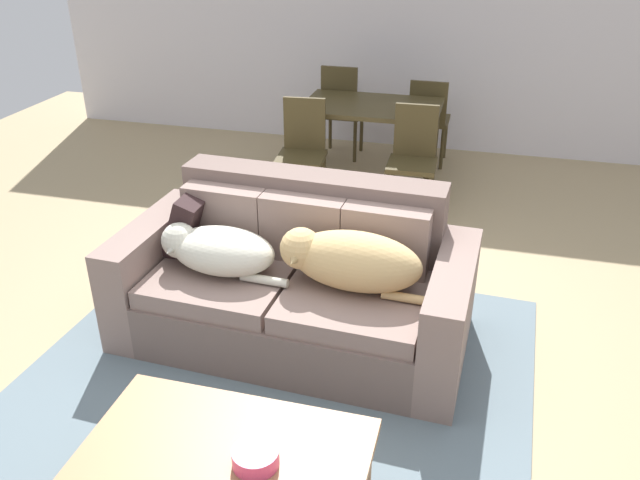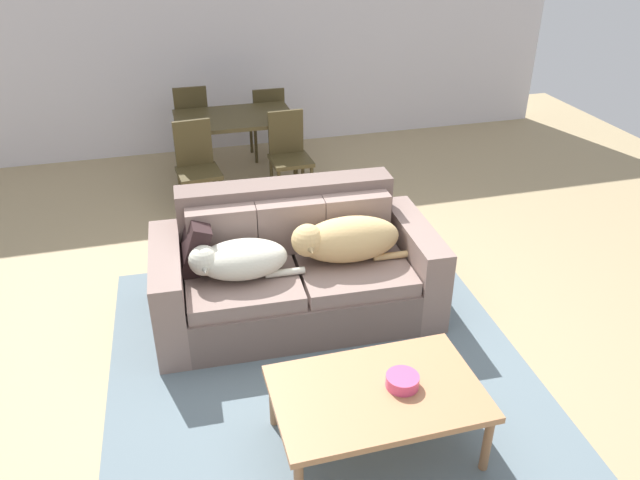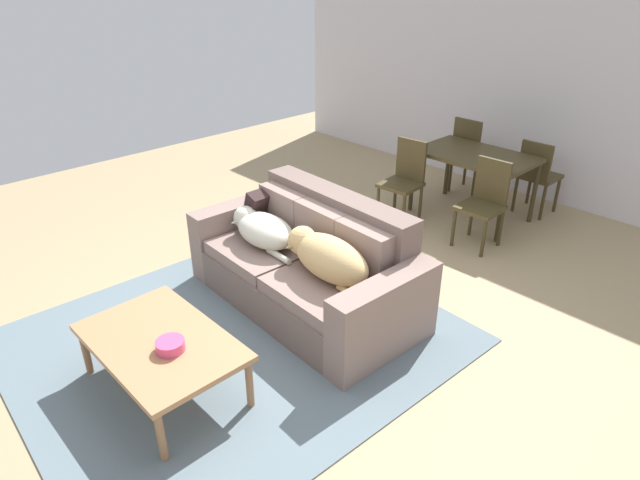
{
  "view_description": "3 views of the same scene",
  "coord_description": "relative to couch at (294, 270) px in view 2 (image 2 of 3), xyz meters",
  "views": [
    {
      "loc": [
        0.77,
        -2.84,
        2.36
      ],
      "look_at": [
        -0.01,
        0.13,
        0.75
      ],
      "focal_mm": 36.32,
      "sensor_mm": 36.0,
      "label": 1
    },
    {
      "loc": [
        -1.06,
        -3.54,
        2.8
      ],
      "look_at": [
        -0.07,
        0.07,
        0.72
      ],
      "focal_mm": 35.1,
      "sensor_mm": 36.0,
      "label": 2
    },
    {
      "loc": [
        2.72,
        -2.36,
        2.64
      ],
      "look_at": [
        -0.15,
        0.38,
        0.59
      ],
      "focal_mm": 30.58,
      "sensor_mm": 36.0,
      "label": 3
    }
  ],
  "objects": [
    {
      "name": "ground_plane",
      "position": [
        0.21,
        -0.31,
        -0.35
      ],
      "size": [
        10.0,
        10.0,
        0.0
      ],
      "primitive_type": "plane",
      "color": "tan"
    },
    {
      "name": "back_partition",
      "position": [
        0.21,
        3.69,
        1.0
      ],
      "size": [
        8.0,
        0.12,
        2.7
      ],
      "primitive_type": "cube",
      "color": "silver",
      "rests_on": "ground"
    },
    {
      "name": "area_rug",
      "position": [
        -0.0,
        -0.79,
        -0.34
      ],
      "size": [
        2.89,
        3.2,
        0.01
      ],
      "primitive_type": "cube",
      "rotation": [
        0.0,
        0.0,
        -0.04
      ],
      "color": "slate",
      "rests_on": "ground"
    },
    {
      "name": "couch",
      "position": [
        0.0,
        0.0,
        0.0
      ],
      "size": [
        2.08,
        1.08,
        0.93
      ],
      "rotation": [
        0.0,
        0.0,
        -0.04
      ],
      "color": "#705C54",
      "rests_on": "ground"
    },
    {
      "name": "dog_on_left_cushion",
      "position": [
        -0.43,
        -0.15,
        0.25
      ],
      "size": [
        0.79,
        0.4,
        0.27
      ],
      "rotation": [
        0.0,
        0.0,
        -0.04
      ],
      "color": "beige",
      "rests_on": "couch"
    },
    {
      "name": "dog_on_right_cushion",
      "position": [
        0.34,
        -0.14,
        0.28
      ],
      "size": [
        0.92,
        0.37,
        0.33
      ],
      "rotation": [
        0.0,
        0.0,
        -0.04
      ],
      "color": "tan",
      "rests_on": "couch"
    },
    {
      "name": "throw_pillow_by_left_arm",
      "position": [
        -0.7,
        0.09,
        0.28
      ],
      "size": [
        0.25,
        0.38,
        0.4
      ],
      "primitive_type": "cube",
      "rotation": [
        0.0,
        0.34,
        0.0
      ],
      "color": "black",
      "rests_on": "couch"
    },
    {
      "name": "coffee_table",
      "position": [
        0.13,
        -1.45,
        0.04
      ],
      "size": [
        1.15,
        0.74,
        0.42
      ],
      "color": "tan",
      "rests_on": "ground"
    },
    {
      "name": "bowl_on_coffee_table",
      "position": [
        0.27,
        -1.45,
        0.11
      ],
      "size": [
        0.18,
        0.18,
        0.07
      ],
      "primitive_type": "cylinder",
      "color": "#EA4C7F",
      "rests_on": "coffee_table"
    },
    {
      "name": "dining_table",
      "position": [
        -0.04,
        2.53,
        0.32
      ],
      "size": [
        1.24,
        0.81,
        0.74
      ],
      "color": "#43381E",
      "rests_on": "ground"
    },
    {
      "name": "dining_chair_near_left",
      "position": [
        -0.52,
        1.9,
        0.15
      ],
      "size": [
        0.44,
        0.44,
        0.91
      ],
      "rotation": [
        0.0,
        0.0,
        0.09
      ],
      "color": "#43381E",
      "rests_on": "ground"
    },
    {
      "name": "dining_chair_near_right",
      "position": [
        0.42,
        2.0,
        0.14
      ],
      "size": [
        0.41,
        0.41,
        0.89
      ],
      "rotation": [
        0.0,
        0.0,
        0.03
      ],
      "color": "#43381E",
      "rests_on": "ground"
    },
    {
      "name": "dining_chair_far_left",
      "position": [
        -0.45,
        3.08,
        0.18
      ],
      "size": [
        0.4,
        0.4,
        0.96
      ],
      "rotation": [
        0.0,
        0.0,
        3.15
      ],
      "color": "#43381E",
      "rests_on": "ground"
    },
    {
      "name": "dining_chair_far_right",
      "position": [
        0.42,
        3.11,
        0.14
      ],
      "size": [
        0.4,
        0.4,
        0.87
      ],
      "rotation": [
        0.0,
        0.0,
        3.14
      ],
      "color": "#43381E",
      "rests_on": "ground"
    }
  ]
}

